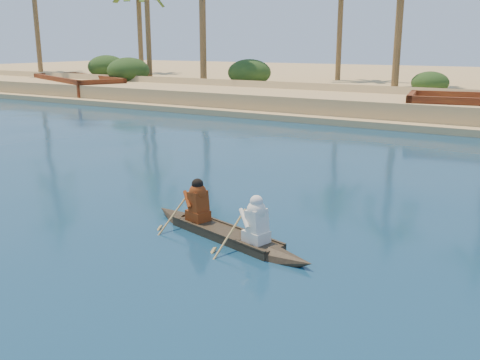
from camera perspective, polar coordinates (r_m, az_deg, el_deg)
The scene contains 2 objects.
canoe at distance 12.32m, azimuth -1.56°, elevation -5.02°, with size 5.14×2.03×1.42m.
barge_left at distance 48.40m, azimuth -16.95°, elevation 9.42°, with size 12.36×8.25×1.96m.
Camera 1 is at (-0.98, -5.30, 4.37)m, focal length 40.00 mm.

